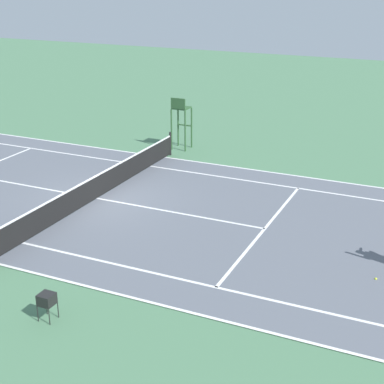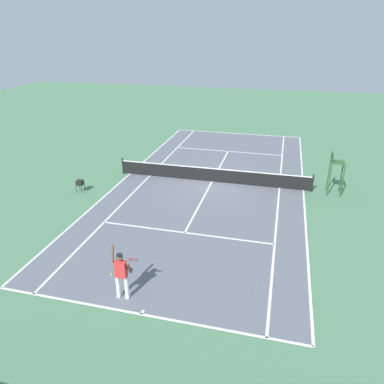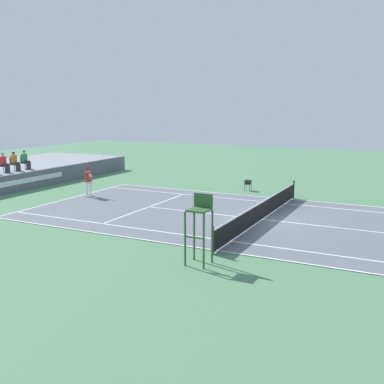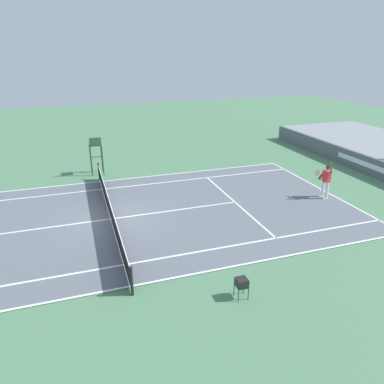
{
  "view_description": "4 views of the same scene",
  "coord_description": "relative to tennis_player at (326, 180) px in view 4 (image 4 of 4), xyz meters",
  "views": [
    {
      "loc": [
        16.72,
        11.49,
        7.92
      ],
      "look_at": [
        0.28,
        3.93,
        1.0
      ],
      "focal_mm": 54.9,
      "sensor_mm": 36.0,
      "label": 1
    },
    {
      "loc": [
        -3.94,
        20.53,
        8.66
      ],
      "look_at": [
        0.28,
        3.93,
        1.0
      ],
      "focal_mm": 33.97,
      "sensor_mm": 36.0,
      "label": 2
    },
    {
      "loc": [
        -20.98,
        -6.61,
        5.39
      ],
      "look_at": [
        0.28,
        3.93,
        1.0
      ],
      "focal_mm": 43.31,
      "sensor_mm": 36.0,
      "label": 3
    },
    {
      "loc": [
        15.7,
        -1.22,
        7.4
      ],
      "look_at": [
        0.28,
        3.93,
        1.0
      ],
      "focal_mm": 33.6,
      "sensor_mm": 36.0,
      "label": 4
    }
  ],
  "objects": [
    {
      "name": "court",
      "position": [
        -0.92,
        -11.22,
        -0.98
      ],
      "size": [
        11.08,
        23.88,
        0.03
      ],
      "color": "slate",
      "rests_on": "ground"
    },
    {
      "name": "umpire_chair",
      "position": [
        -7.98,
        -11.22,
        0.56
      ],
      "size": [
        0.77,
        0.77,
        2.44
      ],
      "color": "#2D562D",
      "rests_on": "ground"
    },
    {
      "name": "net",
      "position": [
        -0.92,
        -11.22,
        -0.47
      ],
      "size": [
        11.98,
        0.1,
        1.07
      ],
      "color": "black",
      "rests_on": "ground"
    },
    {
      "name": "ball_hopper",
      "position": [
        6.24,
        -7.93,
        -0.42
      ],
      "size": [
        0.36,
        0.36,
        0.7
      ],
      "color": "black",
      "rests_on": "ground"
    },
    {
      "name": "tennis_ball",
      "position": [
        0.98,
        -1.05,
        -0.96
      ],
      "size": [
        0.07,
        0.07,
        0.07
      ],
      "primitive_type": "sphere",
      "color": "#D1E533",
      "rests_on": "ground"
    },
    {
      "name": "ground_plane",
      "position": [
        -0.92,
        -11.22,
        -0.99
      ],
      "size": [
        80.0,
        80.0,
        0.0
      ],
      "primitive_type": "plane",
      "color": "#4C7A56"
    },
    {
      "name": "tennis_player",
      "position": [
        0.0,
        0.0,
        0.0
      ],
      "size": [
        0.76,
        0.64,
        2.08
      ],
      "color": "white",
      "rests_on": "ground"
    }
  ]
}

